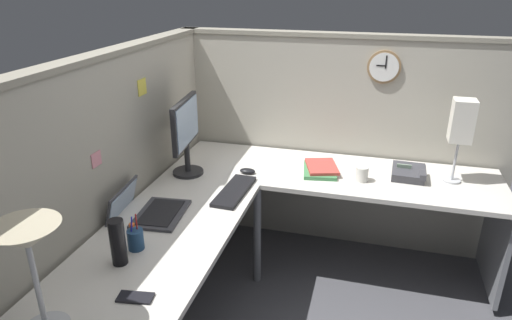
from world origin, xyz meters
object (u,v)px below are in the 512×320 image
Objects in this scene: laptop at (144,210)px; book_stack at (321,169)px; computer_mouse at (248,171)px; keyboard at (234,191)px; pen_cup at (136,239)px; thermos_flask at (118,242)px; desk_lamp_paper at (462,123)px; desk_lamp_dome at (28,246)px; office_phone at (409,173)px; cell_phone at (135,297)px; coffee_mug at (362,174)px; monitor at (186,131)px; wall_clock at (384,67)px.

laptop is 1.28× the size of book_stack.
book_stack is at bearing -71.69° from computer_mouse.
keyboard is 0.74m from pen_cup.
keyboard is 1.95× the size of thermos_flask.
desk_lamp_dome is at bearing 137.97° from desk_lamp_paper.
desk_lamp_dome is 2.22m from office_phone.
laptop is at bearing 121.14° from office_phone.
desk_lamp_paper reaches higher than office_phone.
desk_lamp_paper is (1.53, -1.37, 0.38)m from cell_phone.
pen_cup is (-0.98, 0.27, 0.04)m from computer_mouse.
office_phone is 0.66× the size of book_stack.
coffee_mug is (1.06, -1.00, -0.00)m from pen_cup.
desk_lamp_dome is at bearing 168.39° from computer_mouse.
computer_mouse is 1.02m from pen_cup.
office_phone is 0.40× the size of desk_lamp_paper.
coffee_mug is (1.18, -1.01, -0.06)m from thermos_flask.
book_stack is 3.36× the size of coffee_mug.
monitor is at bearing 99.23° from coffee_mug.
laptop is 0.54m from keyboard.
monitor is 4.81× the size of computer_mouse.
thermos_flask reaches higher than cell_phone.
thermos_flask is (0.44, -0.04, -0.25)m from desk_lamp_dome.
cell_phone is 0.68× the size of office_phone.
desk_lamp_dome is 3.09× the size of cell_phone.
keyboard is 1.95× the size of wall_clock.
wall_clock is at bearing 58.33° from desk_lamp_paper.
wall_clock is (0.62, -1.17, 0.35)m from monitor.
thermos_flask is 1.04× the size of office_phone.
office_phone is at bearing -45.18° from cell_phone.
wall_clock is at bearing -56.86° from computer_mouse.
wall_clock reaches higher than book_stack.
monitor is 1.55× the size of book_stack.
cell_phone is (-1.21, -0.28, -0.29)m from monitor.
computer_mouse is at bearing 3.12° from keyboard.
desk_lamp_dome is 1.91m from book_stack.
desk_lamp_dome is at bearing 174.78° from pen_cup.
thermos_flask is (-0.44, -0.12, 0.09)m from laptop.
office_phone is (1.17, -1.29, -0.02)m from pen_cup.
desk_lamp_dome reaches higher than office_phone.
coffee_mug is (0.08, -0.73, 0.03)m from computer_mouse.
keyboard is 0.30m from computer_mouse.
desk_lamp_paper is at bearing -50.41° from cell_phone.
monitor is at bearing 117.99° from wall_clock.
keyboard is 4.48× the size of coffee_mug.
laptop is at bearing 4.90° from desk_lamp_dome.
desk_lamp_paper reaches higher than laptop.
wall_clock is (0.33, 0.22, 0.61)m from office_phone.
desk_lamp_dome is 1.38× the size of book_stack.
keyboard is 1.13m from office_phone.
computer_mouse is 1.08× the size of coffee_mug.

